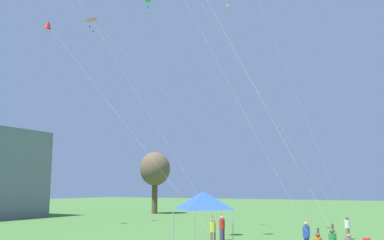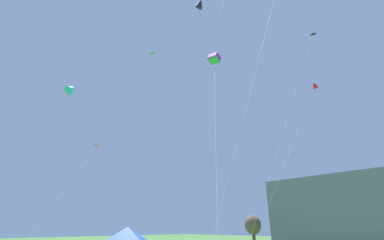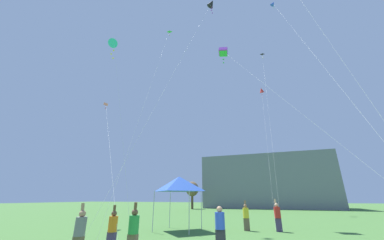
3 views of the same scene
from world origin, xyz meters
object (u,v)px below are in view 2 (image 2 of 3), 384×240
Objects in this scene: kite_black_delta_0 at (312,37)px; kite_black_diamond_6 at (200,4)px; kite_green_delta_7 at (148,58)px; kite_red_diamond_4 at (314,85)px; kite_cyan_diamond_8 at (72,89)px; festival_tent at (127,235)px; kite_pink_delta_3 at (95,148)px; kite_purple_box_1 at (214,59)px.

kite_black_diamond_6 is at bearing -109.35° from kite_black_delta_0.
kite_black_delta_0 reaches higher than kite_green_delta_7.
kite_green_delta_7 is (-10.58, -20.08, -8.55)m from kite_black_delta_0.
kite_cyan_diamond_8 is (-11.41, -25.97, -6.32)m from kite_red_diamond_4.
kite_red_diamond_4 is 29.06m from kite_cyan_diamond_8.
kite_pink_delta_3 reaches higher than festival_tent.
kite_red_diamond_4 is 0.79× the size of kite_black_diamond_6.
kite_red_diamond_4 is 1.02× the size of kite_green_delta_7.
kite_green_delta_7 is 1.38× the size of kite_cyan_diamond_8.
kite_red_diamond_4 reaches higher than kite_purple_box_1.
festival_tent is at bearing -108.31° from kite_black_diamond_6.
festival_tent is 12.95m from kite_cyan_diamond_8.
kite_red_diamond_4 is (6.80, 22.07, 17.78)m from festival_tent.
kite_pink_delta_3 is 7.14m from kite_cyan_diamond_8.
kite_purple_box_1 is 15.22m from kite_pink_delta_3.
kite_black_delta_0 is 7.79m from kite_red_diamond_4.
kite_black_diamond_6 is (-5.96, -16.98, -2.04)m from kite_black_delta_0.
kite_green_delta_7 reaches higher than kite_purple_box_1.
kite_purple_box_1 is at bearing 53.85° from kite_cyan_diamond_8.
kite_red_diamond_4 is at bearing 75.97° from kite_purple_box_1.
kite_black_diamond_6 reaches higher than kite_pink_delta_3.
festival_tent is 0.17× the size of kite_red_diamond_4.
kite_purple_box_1 reaches higher than kite_pink_delta_3.
kite_red_diamond_4 reaches higher than festival_tent.
kite_red_diamond_4 is at bearing -157.41° from kite_black_delta_0.
kite_red_diamond_4 is (3.93, 15.72, 1.80)m from kite_purple_box_1.
kite_black_diamond_6 is (1.82, 5.50, 23.45)m from festival_tent.
festival_tent is 24.16m from kite_black_diamond_6.
kite_purple_box_1 is 7.60m from kite_black_diamond_6.
festival_tent is at bearing -109.09° from kite_black_delta_0.
kite_black_diamond_6 reaches higher than festival_tent.
kite_black_diamond_6 reaches higher than kite_red_diamond_4.
kite_purple_box_1 is 6.98m from kite_green_delta_7.
kite_black_delta_0 is 1.50× the size of kite_purple_box_1.
kite_purple_box_1 is 16.31m from kite_red_diamond_4.
festival_tent is 0.14× the size of kite_black_diamond_6.
kite_pink_delta_3 is at bearing -127.48° from kite_black_delta_0.
kite_black_delta_0 is at bearing 22.59° from kite_red_diamond_4.
kite_red_diamond_4 is (-0.98, -0.41, -7.71)m from kite_black_delta_0.
kite_green_delta_7 is at bearing -117.79° from kite_black_delta_0.
kite_green_delta_7 is at bearing -145.16° from kite_purple_box_1.
kite_black_delta_0 reaches higher than festival_tent.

